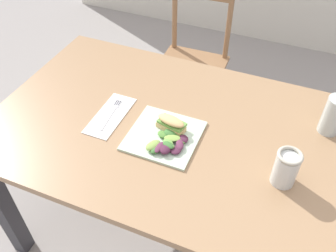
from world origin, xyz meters
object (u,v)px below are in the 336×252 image
(chair_wooden_far, at_px, (192,64))
(bottle_cold_brew, at_px, (333,116))
(dining_table, at_px, (164,145))
(sandwich_half_front, at_px, (171,123))
(fork_on_napkin, at_px, (112,112))
(mason_jar_iced_tea, at_px, (285,169))
(plate_lunch, at_px, (164,136))

(chair_wooden_far, xyz_separation_m, bottle_cold_brew, (0.77, -0.64, 0.37))
(dining_table, xyz_separation_m, sandwich_half_front, (0.04, -0.02, 0.15))
(chair_wooden_far, bearing_deg, fork_on_napkin, -93.09)
(dining_table, xyz_separation_m, mason_jar_iced_tea, (0.47, -0.10, 0.18))
(plate_lunch, bearing_deg, mason_jar_iced_tea, -5.14)
(dining_table, bearing_deg, mason_jar_iced_tea, -12.01)
(bottle_cold_brew, bearing_deg, fork_on_napkin, -164.23)
(chair_wooden_far, xyz_separation_m, fork_on_napkin, (-0.05, -0.87, 0.30))
(plate_lunch, xyz_separation_m, sandwich_half_front, (0.01, 0.04, 0.03))
(dining_table, xyz_separation_m, fork_on_napkin, (-0.22, -0.02, 0.12))
(dining_table, height_order, mason_jar_iced_tea, mason_jar_iced_tea)
(chair_wooden_far, height_order, sandwich_half_front, chair_wooden_far)
(dining_table, relative_size, fork_on_napkin, 7.33)
(chair_wooden_far, xyz_separation_m, mason_jar_iced_tea, (0.65, -0.95, 0.35))
(chair_wooden_far, height_order, plate_lunch, chair_wooden_far)
(sandwich_half_front, bearing_deg, mason_jar_iced_tea, -10.49)
(plate_lunch, relative_size, mason_jar_iced_tea, 1.94)
(bottle_cold_brew, distance_m, mason_jar_iced_tea, 0.34)
(bottle_cold_brew, bearing_deg, mason_jar_iced_tea, -111.03)
(plate_lunch, bearing_deg, bottle_cold_brew, 25.62)
(mason_jar_iced_tea, bearing_deg, chair_wooden_far, 124.20)
(plate_lunch, distance_m, fork_on_napkin, 0.25)
(bottle_cold_brew, bearing_deg, sandwich_half_front, -157.30)
(chair_wooden_far, bearing_deg, dining_table, -78.52)
(dining_table, distance_m, mason_jar_iced_tea, 0.52)
(bottle_cold_brew, bearing_deg, chair_wooden_far, 140.19)
(sandwich_half_front, distance_m, bottle_cold_brew, 0.60)
(dining_table, bearing_deg, chair_wooden_far, 101.48)
(chair_wooden_far, bearing_deg, plate_lunch, -77.66)
(fork_on_napkin, distance_m, bottle_cold_brew, 0.85)
(plate_lunch, xyz_separation_m, fork_on_napkin, (-0.25, 0.04, 0.00))
(mason_jar_iced_tea, bearing_deg, dining_table, 167.99)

